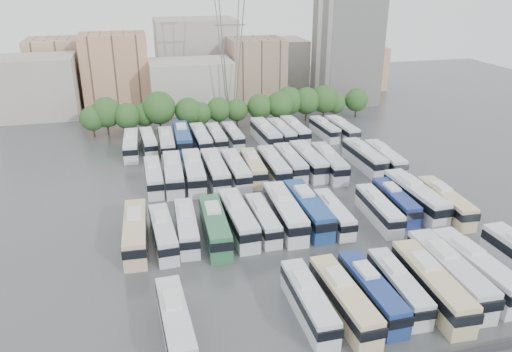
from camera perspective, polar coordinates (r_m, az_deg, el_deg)
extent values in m
plane|color=#424447|center=(73.67, 3.33, -3.68)|extent=(220.00, 220.00, 0.00)
cylinder|color=black|center=(109.97, -18.01, 4.82)|extent=(0.36, 0.36, 2.15)
sphere|color=#234C1E|center=(109.18, -18.20, 6.27)|extent=(5.15, 5.15, 5.15)
cylinder|color=black|center=(110.41, -16.55, 5.19)|extent=(0.36, 0.36, 2.64)
sphere|color=#234C1E|center=(109.45, -16.75, 6.98)|extent=(6.34, 6.34, 6.34)
cylinder|color=black|center=(108.88, -14.35, 5.09)|extent=(0.36, 0.36, 2.27)
sphere|color=#234C1E|center=(108.03, -14.50, 6.64)|extent=(5.44, 5.44, 5.44)
cylinder|color=black|center=(110.41, -12.51, 5.46)|extent=(0.36, 0.36, 2.10)
sphere|color=#234C1E|center=(109.63, -12.63, 6.88)|extent=(5.05, 5.05, 5.05)
cylinder|color=black|center=(109.43, -10.87, 5.65)|extent=(0.36, 0.36, 2.91)
sphere|color=#234C1E|center=(108.37, -11.02, 7.65)|extent=(6.98, 6.98, 6.98)
cylinder|color=black|center=(109.46, -7.67, 5.72)|extent=(0.36, 0.36, 2.40)
sphere|color=#234C1E|center=(108.57, -7.75, 7.37)|extent=(5.75, 5.75, 5.75)
cylinder|color=black|center=(110.07, -6.30, 5.78)|extent=(0.36, 0.36, 2.01)
sphere|color=#234C1E|center=(109.32, -6.36, 7.15)|extent=(4.83, 4.83, 4.83)
cylinder|color=black|center=(111.19, -4.22, 6.08)|extent=(0.36, 0.36, 2.21)
sphere|color=#234C1E|center=(110.38, -4.27, 7.58)|extent=(5.31, 5.31, 5.31)
cylinder|color=black|center=(111.64, -2.19, 6.16)|extent=(0.36, 0.36, 2.07)
sphere|color=#234C1E|center=(110.88, -2.21, 7.55)|extent=(4.96, 4.96, 4.96)
cylinder|color=black|center=(112.58, 0.45, 6.39)|extent=(0.36, 0.36, 2.34)
sphere|color=#234C1E|center=(111.73, 0.45, 7.95)|extent=(5.62, 5.62, 5.62)
cylinder|color=black|center=(113.18, 2.72, 6.49)|extent=(0.36, 0.36, 2.49)
sphere|color=#234C1E|center=(112.29, 2.75, 8.15)|extent=(5.98, 5.98, 5.98)
cylinder|color=black|center=(115.40, 3.70, 6.83)|extent=(0.36, 0.36, 2.66)
sphere|color=#234C1E|center=(114.47, 3.74, 8.57)|extent=(6.39, 6.39, 6.39)
cylinder|color=black|center=(116.44, 5.73, 6.88)|extent=(0.36, 0.36, 2.57)
sphere|color=#234C1E|center=(115.55, 5.79, 8.55)|extent=(6.16, 6.16, 6.16)
cylinder|color=black|center=(117.96, 7.69, 7.01)|extent=(0.36, 0.36, 2.63)
sphere|color=#234C1E|center=(117.07, 7.78, 8.70)|extent=(6.32, 6.32, 6.32)
cylinder|color=black|center=(119.37, 8.98, 6.96)|extent=(0.36, 0.36, 1.95)
sphere|color=#234C1E|center=(118.70, 9.06, 8.19)|extent=(4.68, 4.68, 4.68)
cylinder|color=black|center=(121.34, 11.30, 7.12)|extent=(0.36, 0.36, 2.26)
sphere|color=#234C1E|center=(120.58, 11.41, 8.53)|extent=(5.42, 5.42, 5.42)
cube|color=#9E998E|center=(129.44, -23.75, 9.31)|extent=(18.00, 14.00, 14.00)
cube|color=tan|center=(133.14, -15.75, 11.56)|extent=(16.00, 12.00, 18.00)
cube|color=#ADA89E|center=(126.60, -7.39, 10.28)|extent=(20.00, 14.00, 12.00)
cube|color=gray|center=(135.15, 0.00, 12.10)|extent=(14.00, 12.00, 16.00)
cube|color=gray|center=(145.87, -6.87, 13.52)|extent=(22.00, 16.00, 20.00)
cube|color=tan|center=(144.23, -21.31, 11.27)|extent=(16.00, 14.00, 16.00)
cube|color=#A39E93|center=(148.77, 1.93, 12.67)|extent=(18.00, 14.00, 14.00)
cube|color=tan|center=(151.74, 11.51, 12.05)|extent=(14.00, 12.00, 12.00)
cube|color=gray|center=(139.86, -11.40, 10.77)|extent=(12.00, 10.00, 10.00)
cube|color=silver|center=(133.94, 10.31, 13.83)|extent=(14.00, 14.00, 26.00)
cylinder|color=slate|center=(113.85, -3.80, 14.67)|extent=(2.90, 2.91, 33.83)
cylinder|color=slate|center=(117.75, -4.17, 14.93)|extent=(2.90, 2.91, 33.83)
cylinder|color=slate|center=(114.62, -1.77, 14.76)|extent=(2.90, 2.91, 33.83)
cylinder|color=slate|center=(118.49, -2.20, 15.01)|extent=(2.90, 2.91, 33.83)
cube|color=slate|center=(115.68, -3.03, 16.85)|extent=(7.00, 0.30, 0.30)
cube|color=silver|center=(49.56, -9.17, -16.37)|extent=(2.94, 11.50, 3.23)
cube|color=black|center=(49.07, -9.19, -15.91)|extent=(3.06, 11.68, 0.95)
cube|color=silver|center=(49.59, -9.54, -13.72)|extent=(1.75, 3.11, 0.42)
cube|color=silver|center=(51.86, 6.01, -14.18)|extent=(2.44, 11.34, 3.21)
cube|color=black|center=(51.39, 6.09, -13.73)|extent=(2.56, 11.51, 0.94)
cube|color=silver|center=(51.89, 5.56, -11.68)|extent=(1.62, 3.03, 0.42)
cube|color=beige|center=(52.42, 9.97, -13.84)|extent=(3.03, 12.18, 3.42)
cube|color=black|center=(51.93, 10.09, -13.35)|extent=(3.16, 12.36, 1.01)
cube|color=silver|center=(52.42, 9.39, -11.22)|extent=(1.83, 3.29, 0.44)
cube|color=navy|center=(54.22, 13.01, -12.84)|extent=(2.71, 11.58, 3.27)
cube|color=black|center=(53.77, 13.14, -12.38)|extent=(2.83, 11.76, 0.96)
cube|color=silver|center=(54.24, 12.47, -10.43)|extent=(1.70, 3.11, 0.42)
cube|color=silver|center=(55.87, 15.93, -12.11)|extent=(2.79, 11.05, 3.11)
cube|color=black|center=(55.44, 16.06, -11.68)|extent=(2.90, 11.22, 0.91)
cube|color=silver|center=(55.92, 15.49, -9.87)|extent=(1.67, 2.99, 0.40)
cube|color=beige|center=(56.55, 19.35, -11.76)|extent=(3.32, 13.11, 3.69)
cube|color=black|center=(56.06, 19.53, -11.25)|extent=(3.45, 13.31, 1.08)
cube|color=silver|center=(56.61, 18.81, -9.14)|extent=(1.99, 3.54, 0.48)
cube|color=silver|center=(59.05, 21.17, -10.41)|extent=(3.13, 13.43, 3.79)
cube|color=black|center=(58.56, 21.36, -9.89)|extent=(3.27, 13.64, 1.11)
cube|color=silver|center=(59.14, 20.59, -7.84)|extent=(1.97, 3.61, 0.49)
cube|color=silver|center=(60.98, 23.76, -9.79)|extent=(3.30, 13.14, 3.70)
cube|color=black|center=(60.53, 23.96, -9.30)|extent=(3.44, 13.34, 1.09)
cube|color=silver|center=(61.01, 23.12, -7.39)|extent=(1.99, 3.55, 0.48)
cube|color=beige|center=(65.02, -13.60, -6.35)|extent=(3.17, 12.73, 3.58)
cube|color=black|center=(64.56, -13.66, -5.88)|extent=(3.30, 12.92, 1.05)
cube|color=silver|center=(65.50, -13.74, -4.14)|extent=(1.92, 3.43, 0.46)
cube|color=silver|center=(64.48, -10.55, -6.52)|extent=(2.96, 11.45, 3.21)
cube|color=black|center=(64.06, -10.57, -6.09)|extent=(3.08, 11.62, 0.95)
cube|color=silver|center=(64.89, -10.81, -4.53)|extent=(1.75, 3.10, 0.42)
cube|color=silver|center=(65.45, -7.93, -5.87)|extent=(2.86, 11.43, 3.21)
cube|color=black|center=(65.03, -7.95, -5.45)|extent=(2.98, 11.60, 0.94)
cube|color=silver|center=(65.88, -8.11, -3.91)|extent=(1.73, 3.09, 0.42)
cube|color=#2D6943|center=(64.85, -4.73, -5.81)|extent=(3.10, 12.73, 3.58)
cube|color=black|center=(64.39, -4.73, -5.34)|extent=(3.23, 12.92, 1.05)
cube|color=silver|center=(65.33, -4.97, -3.60)|extent=(1.90, 3.43, 0.46)
cube|color=silver|center=(66.48, -2.07, -4.98)|extent=(3.11, 12.81, 3.61)
cube|color=black|center=(66.03, -2.04, -4.51)|extent=(3.25, 13.00, 1.06)
cube|color=silver|center=(66.96, -2.42, -2.83)|extent=(1.91, 3.45, 0.47)
cube|color=silver|center=(66.82, 0.75, -5.06)|extent=(2.43, 10.96, 3.10)
cube|color=black|center=(66.43, 0.79, -4.66)|extent=(2.54, 11.13, 0.91)
cube|color=silver|center=(67.22, 0.46, -3.21)|extent=(1.58, 2.93, 0.40)
cube|color=white|center=(68.09, 3.31, -4.23)|extent=(3.10, 13.29, 3.75)
cube|color=black|center=(67.63, 3.36, -3.75)|extent=(3.24, 13.49, 1.10)
cube|color=silver|center=(68.61, 2.97, -2.05)|extent=(1.95, 3.57, 0.49)
cube|color=navy|center=(69.16, 5.92, -3.87)|extent=(2.99, 13.33, 3.77)
cube|color=black|center=(68.71, 5.99, -3.39)|extent=(3.13, 13.53, 1.11)
cube|color=silver|center=(69.66, 5.52, -1.72)|extent=(1.93, 3.57, 0.49)
cube|color=silver|center=(69.24, 8.84, -4.34)|extent=(2.50, 10.78, 3.04)
cube|color=black|center=(68.87, 8.91, -3.95)|extent=(2.61, 10.94, 0.89)
cube|color=silver|center=(69.61, 8.53, -2.59)|extent=(1.58, 2.89, 0.39)
cube|color=silver|center=(71.43, 13.82, -3.81)|extent=(2.95, 11.36, 3.19)
cube|color=black|center=(71.06, 13.92, -3.41)|extent=(3.07, 11.54, 0.94)
cube|color=silver|center=(71.83, 13.50, -2.03)|extent=(1.74, 3.08, 0.41)
cube|color=navy|center=(74.49, 15.60, -2.88)|extent=(2.88, 11.25, 3.16)
cube|color=black|center=(74.13, 15.70, -2.50)|extent=(3.00, 11.42, 0.93)
cube|color=silver|center=(74.90, 15.28, -1.20)|extent=(1.71, 3.04, 0.41)
cube|color=silver|center=(75.88, 17.70, -2.39)|extent=(3.18, 13.48, 3.80)
cube|color=black|center=(75.46, 17.83, -1.94)|extent=(3.31, 13.69, 1.12)
cube|color=silver|center=(76.32, 17.23, -0.42)|extent=(1.99, 3.62, 0.49)
cube|color=beige|center=(76.15, 20.80, -2.88)|extent=(3.18, 12.20, 3.42)
cube|color=black|center=(75.77, 20.92, -2.48)|extent=(3.31, 12.39, 1.01)
cube|color=silver|center=(76.55, 20.43, -1.10)|extent=(1.87, 3.31, 0.44)
cube|color=silver|center=(81.73, -11.61, -0.14)|extent=(2.47, 11.47, 3.25)
cube|color=black|center=(81.36, -11.64, 0.22)|extent=(2.59, 11.64, 0.96)
cube|color=silver|center=(82.39, -11.77, 1.41)|extent=(1.63, 3.06, 0.42)
cube|color=silver|center=(81.81, -9.43, 0.19)|extent=(3.25, 12.94, 3.64)
cube|color=black|center=(81.40, -9.45, 0.60)|extent=(3.39, 13.13, 1.07)
cube|color=silver|center=(82.56, -9.57, 1.92)|extent=(1.96, 3.49, 0.47)
cube|color=silver|center=(81.94, -7.12, 0.40)|extent=(3.30, 13.24, 3.72)
cube|color=black|center=(81.53, -7.14, 0.82)|extent=(3.44, 13.45, 1.10)
cube|color=silver|center=(82.72, -7.29, 2.17)|extent=(2.00, 3.58, 0.48)
cube|color=silver|center=(82.15, -4.70, 0.54)|extent=(2.83, 12.98, 3.67)
cube|color=black|center=(81.74, -4.70, 0.96)|extent=(2.96, 13.17, 1.08)
cube|color=silver|center=(82.90, -4.94, 2.28)|extent=(1.86, 3.47, 0.48)
cube|color=silver|center=(82.52, -2.34, 0.64)|extent=(2.77, 12.35, 3.49)
cube|color=black|center=(82.13, -2.32, 1.03)|extent=(2.90, 12.54, 1.03)
cube|color=silver|center=(83.22, -2.59, 2.28)|extent=(1.79, 3.31, 0.45)
cube|color=beige|center=(83.79, -0.33, 0.92)|extent=(2.97, 11.63, 3.27)
cube|color=black|center=(83.43, -0.31, 1.29)|extent=(3.10, 11.81, 0.96)
cube|color=silver|center=(84.45, -0.52, 2.44)|extent=(1.77, 3.15, 0.42)
cube|color=silver|center=(84.02, 2.03, 1.06)|extent=(2.73, 12.42, 3.51)
cube|color=black|center=(83.64, 2.06, 1.45)|extent=(2.86, 12.61, 1.03)
cube|color=silver|center=(84.72, 1.77, 2.68)|extent=(1.78, 3.32, 0.45)
cube|color=silver|center=(85.89, 3.93, 1.48)|extent=(2.63, 12.08, 3.42)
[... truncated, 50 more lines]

